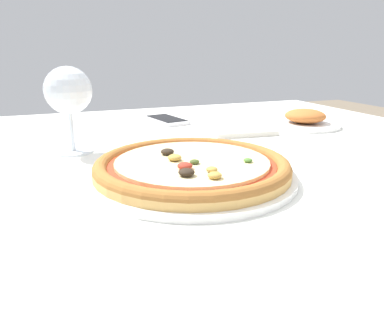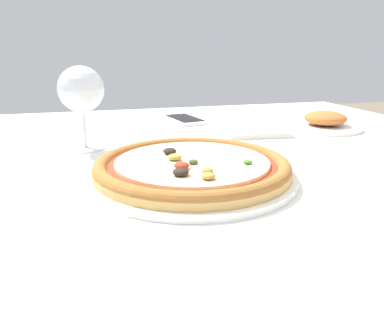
{
  "view_description": "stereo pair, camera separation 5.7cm",
  "coord_description": "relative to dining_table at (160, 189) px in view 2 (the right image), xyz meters",
  "views": [
    {
      "loc": [
        -0.17,
        -0.66,
        0.92
      ],
      "look_at": [
        0.03,
        -0.15,
        0.76
      ],
      "focal_mm": 35.0,
      "sensor_mm": 36.0,
      "label": 1
    },
    {
      "loc": [
        -0.12,
        -0.68,
        0.92
      ],
      "look_at": [
        0.03,
        -0.15,
        0.76
      ],
      "focal_mm": 35.0,
      "sensor_mm": 36.0,
      "label": 2
    }
  ],
  "objects": [
    {
      "name": "dining_table",
      "position": [
        0.0,
        0.0,
        0.0
      ],
      "size": [
        1.49,
        1.15,
        0.73
      ],
      "color": "brown",
      "rests_on": "ground_plane"
    },
    {
      "name": "pizza_plate",
      "position": [
        0.03,
        -0.15,
        0.09
      ],
      "size": [
        0.32,
        0.32,
        0.04
      ],
      "color": "white",
      "rests_on": "dining_table"
    },
    {
      "name": "wine_glass_far_left",
      "position": [
        -0.13,
        0.08,
        0.19
      ],
      "size": [
        0.09,
        0.09,
        0.16
      ],
      "color": "silver",
      "rests_on": "dining_table"
    },
    {
      "name": "cell_phone",
      "position": [
        0.13,
        0.32,
        0.08
      ],
      "size": [
        0.1,
        0.15,
        0.01
      ],
      "color": "white",
      "rests_on": "dining_table"
    },
    {
      "name": "side_plate",
      "position": [
        0.45,
        0.13,
        0.09
      ],
      "size": [
        0.18,
        0.18,
        0.05
      ],
      "color": "white",
      "rests_on": "dining_table"
    },
    {
      "name": "napkin_folded",
      "position": [
        0.25,
        0.12,
        0.08
      ],
      "size": [
        0.16,
        0.13,
        0.01
      ],
      "color": "silver",
      "rests_on": "dining_table"
    }
  ]
}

